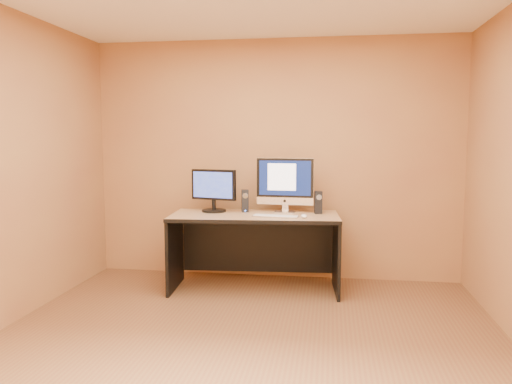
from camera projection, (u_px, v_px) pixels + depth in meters
floor at (244, 350)px, 3.64m from camera, size 4.00×4.00×0.00m
walls at (243, 172)px, 3.50m from camera, size 4.00×4.00×2.60m
desk at (255, 252)px, 5.04m from camera, size 1.72×0.85×0.77m
imac at (285, 185)px, 5.11m from camera, size 0.61×0.26×0.57m
second_monitor at (214, 191)px, 5.17m from camera, size 0.55×0.36×0.44m
speaker_left at (245, 201)px, 5.17m from camera, size 0.09×0.09×0.23m
speaker_right at (318, 202)px, 5.04m from camera, size 0.08×0.09×0.23m
keyboard at (275, 216)px, 4.83m from camera, size 0.46×0.17×0.02m
mouse at (304, 216)px, 4.78m from camera, size 0.08×0.12×0.04m
cable_a at (283, 211)px, 5.21m from camera, size 0.07×0.22×0.01m
cable_b at (280, 210)px, 5.25m from camera, size 0.09×0.17×0.01m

